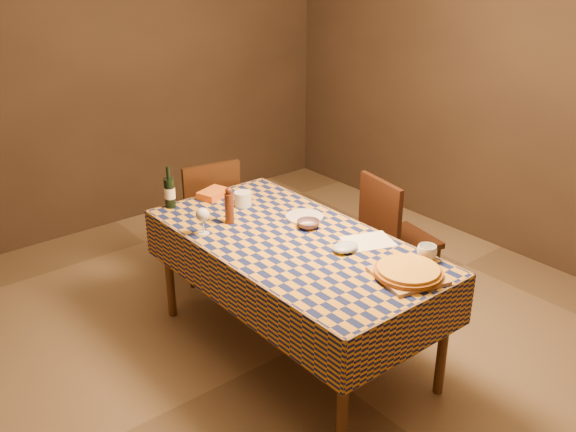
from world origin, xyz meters
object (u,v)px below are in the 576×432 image
Objects in this scene: cutting_board at (408,275)px; white_plate at (304,217)px; wine_bottle at (170,192)px; bowl at (308,224)px; pizza at (408,271)px; chair_far at (207,213)px; dining_table at (293,251)px; chair_right at (392,234)px.

white_plate is (0.07, 0.90, -0.00)m from cutting_board.
cutting_board is 1.15× the size of wine_bottle.
wine_bottle is at bearing 106.99° from cutting_board.
bowl is 0.94m from wine_bottle.
chair_far is (-0.05, 1.84, -0.28)m from pizza.
dining_table is 13.37× the size of bowl.
cutting_board is 0.03m from pizza.
chair_far is at bearing 97.79° from white_plate.
dining_table is 0.32m from white_plate.
chair_far is 1.34m from chair_right.
cutting_board is 0.78m from bowl.
pizza reaches higher than dining_table.
chair_far is (0.43, 0.26, -0.35)m from wine_bottle.
cutting_board reaches higher than dining_table.
wine_bottle is at bearing 106.99° from pizza.
bowl is 1.09m from chair_far.
pizza is 0.78m from bowl.
chair_far reaches higher than white_plate.
chair_far is at bearing 91.66° from pizza.
wine_bottle reaches higher than cutting_board.
chair_right is (0.72, 0.74, -0.28)m from pizza.
cutting_board is at bearing 75.96° from pizza.
bowl is 0.15× the size of chair_far.
wine_bottle reaches higher than dining_table.
wine_bottle reaches higher than white_plate.
bowl is 0.77m from chair_right.
dining_table is at bearing -158.57° from bowl.
chair_far is (-0.05, 1.06, -0.27)m from bowl.
white_plate is at bearing 85.28° from pizza.
wine_bottle is 0.61m from chair_far.
chair_right reaches higher than white_plate.
dining_table is 1.98× the size of chair_far.
bowl is at bearing -121.33° from white_plate.
chair_right is at bearing 45.76° from cutting_board.
pizza is at bearing -94.72° from white_plate.
chair_far and chair_right have the same top height.
wine_bottle is (-0.48, 0.80, 0.08)m from bowl.
cutting_board is at bearing -90.04° from bowl.
bowl is (0.17, 0.07, 0.10)m from dining_table.
wine_bottle is (-0.48, 1.58, 0.07)m from pizza.
bowl is (0.00, 0.78, 0.01)m from cutting_board.
dining_table is at bearing -70.25° from wine_bottle.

